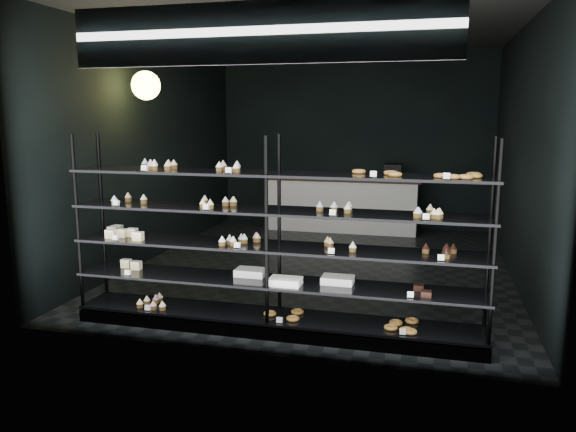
% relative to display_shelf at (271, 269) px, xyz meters
% --- Properties ---
extents(room, '(5.01, 6.01, 3.20)m').
position_rel_display_shelf_xyz_m(room, '(0.02, 2.45, 0.97)').
color(room, black).
rests_on(room, ground).
extents(display_shelf, '(4.00, 0.50, 1.91)m').
position_rel_display_shelf_xyz_m(display_shelf, '(0.00, 0.00, 0.00)').
color(display_shelf, black).
rests_on(display_shelf, room).
extents(signage, '(3.30, 0.05, 0.50)m').
position_rel_display_shelf_xyz_m(signage, '(0.02, -0.48, 2.12)').
color(signage, '#120D45').
rests_on(signage, room).
extents(pendant_lamp, '(0.36, 0.36, 0.91)m').
position_rel_display_shelf_xyz_m(pendant_lamp, '(-2.08, 1.55, 1.82)').
color(pendant_lamp, black).
rests_on(pendant_lamp, room).
extents(service_counter, '(2.76, 0.65, 1.23)m').
position_rel_display_shelf_xyz_m(service_counter, '(-0.08, 4.95, -0.13)').
color(service_counter, silver).
rests_on(service_counter, room).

